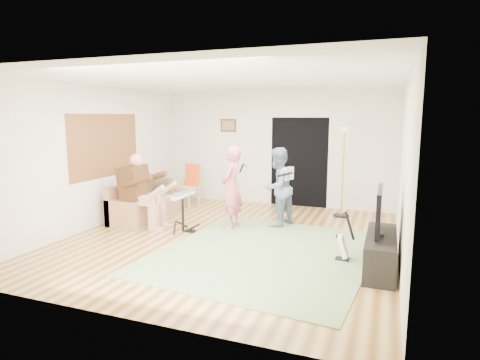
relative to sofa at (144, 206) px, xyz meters
name	(u,v)px	position (x,y,z in m)	size (l,w,h in m)	color
floor	(230,239)	(2.28, -0.77, -0.25)	(6.00, 6.00, 0.00)	brown
walls	(230,162)	(2.28, -0.77, 1.10)	(5.50, 6.00, 2.70)	beige
ceiling	(230,81)	(2.28, -0.77, 2.45)	(6.00, 6.00, 0.00)	white
window_blinds	(105,146)	(-0.46, -0.57, 1.30)	(2.05, 2.05, 0.00)	brown
doorway	(299,162)	(2.83, 2.22, 0.80)	(2.10, 2.10, 0.00)	black
picture_frame	(228,125)	(1.03, 2.22, 1.65)	(0.42, 0.03, 0.32)	#3F2314
area_rug	(265,252)	(3.07, -1.25, -0.24)	(3.13, 3.64, 0.02)	#67814E
sofa	(144,206)	(0.00, 0.00, 0.00)	(0.77, 1.86, 0.75)	#A67153
drummer	(143,199)	(0.42, -0.65, 0.30)	(0.93, 0.52, 1.42)	#482914
drum_kit	(183,214)	(1.28, -0.65, 0.07)	(0.40, 0.72, 0.74)	black
singer	(232,188)	(2.05, -0.10, 0.53)	(0.57, 0.38, 1.57)	#D45C67
microphone	(242,168)	(2.25, -0.10, 0.92)	(0.06, 0.06, 0.24)	black
guitarist	(277,187)	(2.83, 0.33, 0.52)	(0.75, 0.58, 1.54)	slate
guitar_held	(288,174)	(3.03, 0.33, 0.80)	(0.12, 0.60, 0.26)	silver
guitar_spare	(343,246)	(4.26, -1.17, -0.04)	(0.27, 0.24, 0.75)	black
torchiere_lamp	(344,156)	(3.92, 1.56, 1.05)	(0.34, 0.34, 1.90)	black
dining_chair	(189,191)	(0.36, 1.32, 0.10)	(0.51, 0.53, 0.99)	tan
tv_cabinet	(381,252)	(4.78, -1.36, 0.00)	(0.40, 1.40, 0.50)	black
television	(379,210)	(4.73, -1.36, 0.60)	(0.06, 1.00, 0.61)	black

